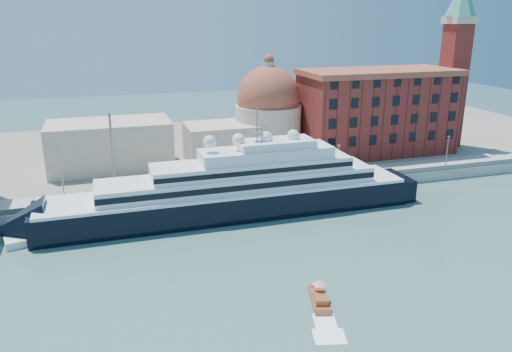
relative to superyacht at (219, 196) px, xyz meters
name	(u,v)px	position (x,y,z in m)	size (l,w,h in m)	color
ground	(254,267)	(0.40, -23.00, -4.39)	(400.00, 400.00, 0.00)	#325756
quay	(209,193)	(0.40, 11.00, -3.14)	(180.00, 10.00, 2.50)	gray
land	(180,150)	(0.40, 52.00, -3.39)	(260.00, 72.00, 2.00)	slate
quay_fence	(214,191)	(0.40, 6.50, -1.29)	(180.00, 0.10, 1.20)	slate
superyacht	(219,196)	(0.00, 0.00, 0.00)	(85.11, 11.80, 25.44)	black
service_barge	(42,236)	(-33.42, -1.68, -3.63)	(12.35, 6.52, 2.65)	white
water_taxi	(320,298)	(5.96, -36.14, -3.62)	(3.92, 7.12, 3.22)	brown
warehouse	(377,111)	(52.40, 29.00, 9.40)	(43.00, 19.00, 23.25)	maroon
campanile	(456,54)	(76.40, 29.00, 24.37)	(8.40, 8.40, 47.00)	maroon
church	(213,127)	(6.79, 34.72, 6.52)	(66.00, 18.00, 25.50)	beige
lamp_posts	(150,163)	(-12.27, 9.27, 5.45)	(120.80, 2.40, 18.00)	slate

